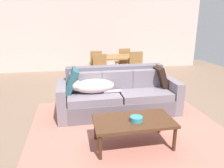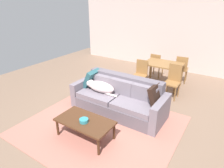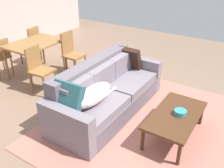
% 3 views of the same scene
% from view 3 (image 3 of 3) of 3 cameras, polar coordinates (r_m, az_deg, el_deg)
% --- Properties ---
extents(ground_plane, '(10.00, 10.00, 0.00)m').
position_cam_3_polar(ground_plane, '(4.44, -0.71, -6.27)').
color(ground_plane, '#7F6450').
extents(area_rug, '(3.24, 2.90, 0.01)m').
position_cam_3_polar(area_rug, '(4.18, 7.67, -8.99)').
color(area_rug, '#B36C5C').
rests_on(area_rug, ground).
extents(couch, '(2.33, 0.92, 0.88)m').
position_cam_3_polar(couch, '(4.31, -1.39, -2.12)').
color(couch, '#5F5760').
rests_on(couch, ground).
extents(dog_on_left_cushion, '(0.93, 0.32, 0.26)m').
position_cam_3_polar(dog_on_left_cushion, '(3.77, -4.35, -2.59)').
color(dog_on_left_cushion, silver).
rests_on(dog_on_left_cushion, couch).
extents(throw_pillow_by_left_arm, '(0.31, 0.48, 0.48)m').
position_cam_3_polar(throw_pillow_by_left_arm, '(3.57, -10.24, -3.42)').
color(throw_pillow_by_left_arm, '#27545B').
rests_on(throw_pillow_by_left_arm, couch).
extents(throw_pillow_by_right_arm, '(0.26, 0.45, 0.46)m').
position_cam_3_polar(throw_pillow_by_right_arm, '(4.88, 4.00, 5.79)').
color(throw_pillow_by_right_arm, black).
rests_on(throw_pillow_by_right_arm, couch).
extents(coffee_table, '(1.15, 0.62, 0.41)m').
position_cam_3_polar(coffee_table, '(3.81, 14.25, -7.19)').
color(coffee_table, '#4D2D19').
rests_on(coffee_table, ground).
extents(bowl_on_coffee_table, '(0.18, 0.18, 0.07)m').
position_cam_3_polar(bowl_on_coffee_table, '(3.77, 15.30, -6.23)').
color(bowl_on_coffee_table, teal).
rests_on(bowl_on_coffee_table, coffee_table).
extents(dining_table, '(1.15, 0.83, 0.77)m').
position_cam_3_polar(dining_table, '(5.70, -17.12, 8.25)').
color(dining_table, olive).
rests_on(dining_table, ground).
extents(dining_chair_near_left, '(0.43, 0.43, 0.92)m').
position_cam_3_polar(dining_chair_near_left, '(5.04, -16.32, 3.64)').
color(dining_chair_near_left, olive).
rests_on(dining_chair_near_left, ground).
extents(dining_chair_near_right, '(0.40, 0.40, 0.96)m').
position_cam_3_polar(dining_chair_near_right, '(5.69, -9.24, 7.34)').
color(dining_chair_near_right, olive).
rests_on(dining_chair_near_right, ground).
extents(dining_chair_far_left, '(0.42, 0.42, 0.86)m').
position_cam_3_polar(dining_chair_far_left, '(6.00, -24.11, 5.93)').
color(dining_chair_far_left, olive).
rests_on(dining_chair_far_left, ground).
extents(dining_chair_far_right, '(0.45, 0.45, 0.91)m').
position_cam_3_polar(dining_chair_far_right, '(6.47, -17.86, 8.83)').
color(dining_chair_far_right, olive).
rests_on(dining_chair_far_right, ground).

